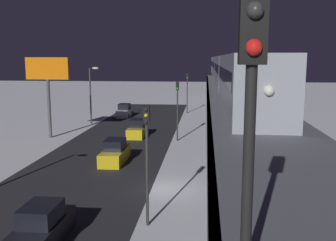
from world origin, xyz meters
The scene contains 14 objects.
ground_plane centered at (0.00, 0.00, 0.00)m, with size 240.00×240.00×0.00m, color white.
avenue_asphalt centered at (6.32, 0.00, 0.00)m, with size 11.00×95.70×0.01m, color #28282D.
elevated_railway centered at (-5.25, 0.00, 4.87)m, with size 5.00×95.70×5.62m.
subway_train centered at (-5.34, -28.21, 7.40)m, with size 2.94×74.07×3.40m.
rail_signal centered at (-3.36, 19.53, 8.35)m, with size 0.36×0.41×4.00m.
sedan_white centered at (9.52, -31.92, 0.78)m, with size 1.91×4.23×1.97m.
sedan_yellow centered at (4.92, -17.38, 0.80)m, with size 1.80×4.33×1.97m.
sedan_black centered at (4.92, 8.28, 0.80)m, with size 1.80×4.54×1.97m.
sedan_yellow_2 centered at (4.92, -6.50, 0.80)m, with size 1.80×4.72×1.97m.
traffic_light_near centered at (0.22, 5.73, 4.20)m, with size 0.32×0.44×6.40m.
traffic_light_mid centered at (0.22, -15.52, 4.20)m, with size 0.32×0.44×6.40m.
traffic_light_far centered at (0.22, -36.77, 4.20)m, with size 0.32×0.44×6.40m.
commercial_billboard centered at (14.53, -15.79, 6.83)m, with size 4.80×0.36×8.90m.
street_lamp_far centered at (12.40, -25.00, 4.81)m, with size 1.35×0.44×7.65m.
Camera 1 is at (-2.76, 24.73, 8.81)m, focal length 40.85 mm.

